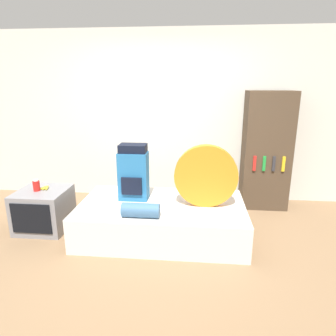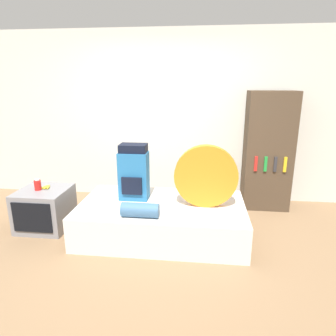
{
  "view_description": "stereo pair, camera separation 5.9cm",
  "coord_description": "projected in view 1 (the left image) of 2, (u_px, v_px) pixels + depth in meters",
  "views": [
    {
      "loc": [
        0.53,
        -2.93,
        1.81
      ],
      "look_at": [
        0.21,
        0.41,
        0.86
      ],
      "focal_mm": 32.0,
      "sensor_mm": 36.0,
      "label": 1
    },
    {
      "loc": [
        0.59,
        -2.92,
        1.81
      ],
      "look_at": [
        0.21,
        0.41,
        0.86
      ],
      "focal_mm": 32.0,
      "sensor_mm": 36.0,
      "label": 2
    }
  ],
  "objects": [
    {
      "name": "banana_bunch",
      "position": [
        46.0,
        188.0,
        3.81
      ],
      "size": [
        0.11,
        0.15,
        0.03
      ],
      "color": "yellow",
      "rests_on": "television"
    },
    {
      "name": "tent_bag",
      "position": [
        206.0,
        176.0,
        3.45
      ],
      "size": [
        0.73,
        0.1,
        0.73
      ],
      "color": "orange",
      "rests_on": "bed"
    },
    {
      "name": "bookshelf",
      "position": [
        266.0,
        151.0,
        4.39
      ],
      "size": [
        0.66,
        0.46,
        1.71
      ],
      "color": "#473828",
      "rests_on": "ground_plane"
    },
    {
      "name": "television",
      "position": [
        44.0,
        209.0,
        3.82
      ],
      "size": [
        0.61,
        0.62,
        0.51
      ],
      "color": "gray",
      "rests_on": "ground_plane"
    },
    {
      "name": "ground_plane",
      "position": [
        146.0,
        251.0,
        3.35
      ],
      "size": [
        16.0,
        16.0,
        0.0
      ],
      "primitive_type": "plane",
      "color": "#846647"
    },
    {
      "name": "bed",
      "position": [
        162.0,
        219.0,
        3.67
      ],
      "size": [
        1.98,
        1.13,
        0.41
      ],
      "color": "silver",
      "rests_on": "ground_plane"
    },
    {
      "name": "wall_back",
      "position": [
        163.0,
        117.0,
        4.68
      ],
      "size": [
        8.0,
        0.05,
        2.6
      ],
      "color": "silver",
      "rests_on": "ground_plane"
    },
    {
      "name": "canister",
      "position": [
        36.0,
        186.0,
        3.73
      ],
      "size": [
        0.08,
        0.08,
        0.14
      ],
      "color": "red",
      "rests_on": "television"
    },
    {
      "name": "sleeping_roll",
      "position": [
        141.0,
        210.0,
        3.23
      ],
      "size": [
        0.41,
        0.16,
        0.16
      ],
      "color": "#3D668E",
      "rests_on": "bed"
    },
    {
      "name": "backpack",
      "position": [
        133.0,
        173.0,
        3.68
      ],
      "size": [
        0.35,
        0.26,
        0.69
      ],
      "color": "#23669E",
      "rests_on": "bed"
    }
  ]
}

